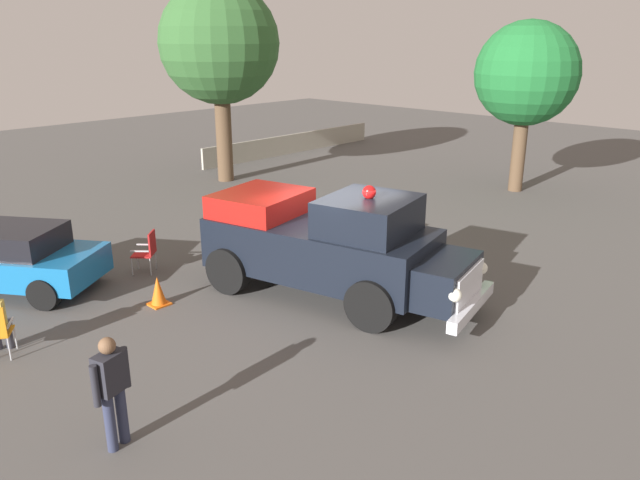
% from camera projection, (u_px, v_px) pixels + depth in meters
% --- Properties ---
extents(ground_plane, '(60.00, 60.00, 0.00)m').
position_uv_depth(ground_plane, '(330.00, 291.00, 13.68)').
color(ground_plane, '#514F4C').
extents(vintage_fire_truck, '(3.45, 6.27, 2.59)m').
position_uv_depth(vintage_fire_truck, '(329.00, 244.00, 13.06)').
color(vintage_fire_truck, black).
rests_on(vintage_fire_truck, ground).
extents(classic_hot_rod, '(3.95, 4.66, 1.46)m').
position_uv_depth(classic_hot_rod, '(2.00, 258.00, 13.56)').
color(classic_hot_rod, black).
rests_on(classic_hot_rod, ground).
extents(lawn_chair_by_car, '(0.69, 0.69, 1.02)m').
position_uv_depth(lawn_chair_by_car, '(148.00, 249.00, 14.56)').
color(lawn_chair_by_car, '#B7BABF').
rests_on(lawn_chair_by_car, ground).
extents(spectator_standing, '(0.64, 0.36, 1.68)m').
position_uv_depth(spectator_standing, '(112.00, 385.00, 8.25)').
color(spectator_standing, '#2D334C').
rests_on(spectator_standing, ground).
extents(oak_tree_left, '(4.39, 4.39, 7.30)m').
position_uv_depth(oak_tree_left, '(219.00, 45.00, 22.32)').
color(oak_tree_left, brown).
rests_on(oak_tree_left, ground).
extents(oak_tree_right, '(3.56, 3.56, 5.92)m').
position_uv_depth(oak_tree_right, '(527.00, 75.00, 21.08)').
color(oak_tree_right, brown).
rests_on(oak_tree_right, ground).
extents(traffic_cone, '(0.40, 0.40, 0.64)m').
position_uv_depth(traffic_cone, '(158.00, 291.00, 12.88)').
color(traffic_cone, orange).
rests_on(traffic_cone, ground).
extents(background_fence, '(10.58, 0.12, 0.90)m').
position_uv_depth(background_fence, '(293.00, 144.00, 29.21)').
color(background_fence, '#A8A393').
rests_on(background_fence, ground).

